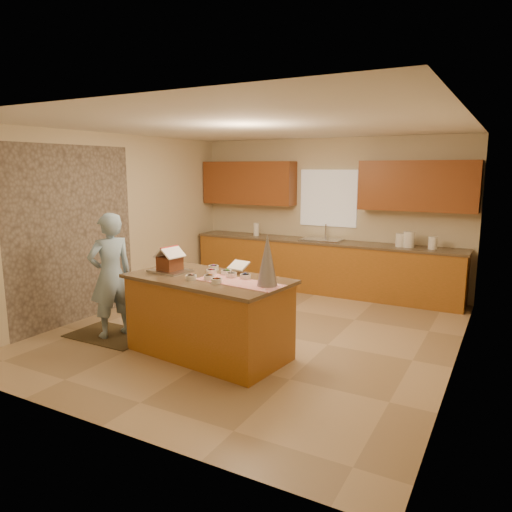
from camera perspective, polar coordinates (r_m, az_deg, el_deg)
name	(u,v)px	position (r m, az deg, el deg)	size (l,w,h in m)	color
floor	(255,331)	(6.55, -0.07, -9.00)	(5.50, 5.50, 0.00)	tan
ceiling	(255,126)	(6.19, -0.08, 15.27)	(5.50, 5.50, 0.00)	silver
wall_back	(328,215)	(8.73, 8.65, 4.89)	(5.50, 5.50, 0.00)	beige
wall_front	(92,273)	(4.07, -18.99, -1.92)	(5.50, 5.50, 0.00)	beige
wall_left	(114,222)	(7.74, -16.59, 3.86)	(5.50, 5.50, 0.00)	beige
wall_right	(463,248)	(5.50, 23.44, 0.89)	(5.50, 5.50, 0.00)	beige
stone_accent	(74,235)	(7.19, -20.93, 2.34)	(2.50, 2.50, 0.00)	gray
window_curtain	(328,198)	(8.67, 8.64, 6.84)	(1.05, 0.03, 1.00)	white
back_counter_base	(321,267)	(8.58, 7.80, -1.33)	(4.80, 0.60, 0.88)	#9E5620
back_counter_top	(322,242)	(8.50, 7.88, 1.70)	(4.85, 0.63, 0.04)	brown
upper_cabinet_left	(249,183)	(9.18, -0.88, 8.71)	(1.85, 0.35, 0.80)	brown
upper_cabinet_right	(418,186)	(8.11, 18.75, 7.93)	(1.85, 0.35, 0.80)	brown
sink	(322,242)	(8.50, 7.87, 1.64)	(0.70, 0.45, 0.12)	silver
faucet	(326,232)	(8.65, 8.33, 2.91)	(0.03, 0.03, 0.28)	silver
island_base	(209,318)	(5.68, -5.68, -7.35)	(1.84, 0.92, 0.90)	#9E5620
island_top	(208,279)	(5.55, -5.77, -2.73)	(1.92, 1.00, 0.04)	brown
table_runner	(239,282)	(5.27, -2.00, -3.16)	(1.02, 0.37, 0.01)	#B50C10
baking_tray	(170,271)	(5.89, -10.22, -1.75)	(0.47, 0.35, 0.03)	silver
cookbook	(239,265)	(5.73, -2.08, -1.13)	(0.22, 0.02, 0.18)	white
tinsel_tree	(267,260)	(5.05, 1.36, -0.51)	(0.22, 0.22, 0.56)	#ACADB8
rug	(111,335)	(6.68, -16.89, -9.00)	(1.10, 0.72, 0.01)	black
boy	(111,275)	(6.43, -16.96, -2.23)	(0.59, 0.39, 1.62)	#8BACC6
canister_a	(401,240)	(8.11, 16.89, 1.84)	(0.16, 0.16, 0.22)	white
canister_b	(409,239)	(8.08, 17.79, 1.91)	(0.18, 0.18, 0.26)	white
canister_c	(433,243)	(8.03, 20.36, 1.48)	(0.14, 0.14, 0.20)	white
paper_towel	(256,229)	(9.03, 0.04, 3.20)	(0.11, 0.11, 0.24)	white
gingerbread_house	(170,261)	(5.87, -10.26, -0.61)	(0.31, 0.32, 0.29)	#622C1A
candy_bowls	(218,275)	(5.53, -4.53, -2.25)	(0.71, 0.70, 0.06)	white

